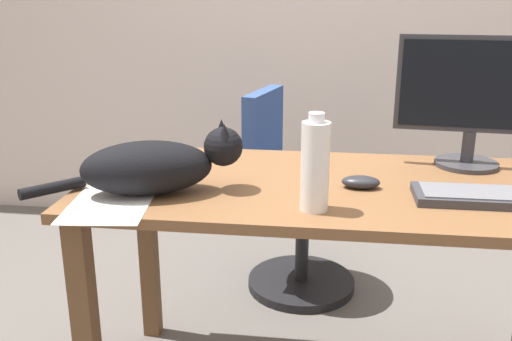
{
  "coord_description": "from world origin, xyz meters",
  "views": [
    {
      "loc": [
        -0.04,
        -1.58,
        1.28
      ],
      "look_at": [
        -0.23,
        -0.1,
        0.81
      ],
      "focal_mm": 39.39,
      "sensor_mm": 36.0,
      "label": 1
    }
  ],
  "objects_px": {
    "water_bottle": "(315,165)",
    "monitor": "(474,97)",
    "keyboard": "(498,197)",
    "computer_mouse": "(361,182)",
    "cat": "(155,165)",
    "office_chair": "(292,208)"
  },
  "relations": [
    {
      "from": "keyboard",
      "to": "water_bottle",
      "type": "distance_m",
      "value": 0.51
    },
    {
      "from": "keyboard",
      "to": "water_bottle",
      "type": "xyz_separation_m",
      "value": [
        -0.49,
        -0.12,
        0.11
      ]
    },
    {
      "from": "office_chair",
      "to": "computer_mouse",
      "type": "relative_size",
      "value": 8.11
    },
    {
      "from": "keyboard",
      "to": "computer_mouse",
      "type": "xyz_separation_m",
      "value": [
        -0.36,
        0.07,
        0.0
      ]
    },
    {
      "from": "monitor",
      "to": "computer_mouse",
      "type": "height_order",
      "value": "monitor"
    },
    {
      "from": "office_chair",
      "to": "keyboard",
      "type": "distance_m",
      "value": 1.1
    },
    {
      "from": "water_bottle",
      "to": "monitor",
      "type": "bearing_deg",
      "value": 43.33
    },
    {
      "from": "computer_mouse",
      "to": "water_bottle",
      "type": "relative_size",
      "value": 0.43
    },
    {
      "from": "monitor",
      "to": "cat",
      "type": "xyz_separation_m",
      "value": [
        -0.92,
        -0.38,
        -0.15
      ]
    },
    {
      "from": "monitor",
      "to": "water_bottle",
      "type": "relative_size",
      "value": 1.88
    },
    {
      "from": "keyboard",
      "to": "water_bottle",
      "type": "height_order",
      "value": "water_bottle"
    },
    {
      "from": "keyboard",
      "to": "computer_mouse",
      "type": "distance_m",
      "value": 0.37
    },
    {
      "from": "monitor",
      "to": "computer_mouse",
      "type": "bearing_deg",
      "value": -143.07
    },
    {
      "from": "office_chair",
      "to": "water_bottle",
      "type": "xyz_separation_m",
      "value": [
        0.11,
        -0.96,
        0.49
      ]
    },
    {
      "from": "office_chair",
      "to": "monitor",
      "type": "distance_m",
      "value": 0.98
    },
    {
      "from": "monitor",
      "to": "keyboard",
      "type": "xyz_separation_m",
      "value": [
        0.01,
        -0.33,
        -0.21
      ]
    },
    {
      "from": "computer_mouse",
      "to": "monitor",
      "type": "bearing_deg",
      "value": 36.93
    },
    {
      "from": "office_chair",
      "to": "computer_mouse",
      "type": "bearing_deg",
      "value": -72.44
    },
    {
      "from": "keyboard",
      "to": "computer_mouse",
      "type": "relative_size",
      "value": 4.0
    },
    {
      "from": "keyboard",
      "to": "cat",
      "type": "relative_size",
      "value": 0.75
    },
    {
      "from": "computer_mouse",
      "to": "office_chair",
      "type": "bearing_deg",
      "value": 107.56
    },
    {
      "from": "cat",
      "to": "keyboard",
      "type": "bearing_deg",
      "value": 3.14
    }
  ]
}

